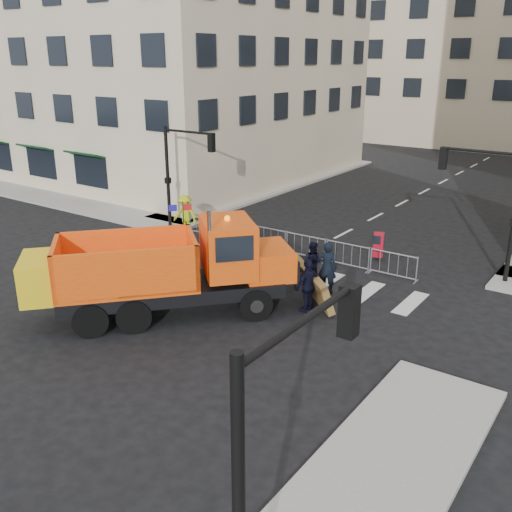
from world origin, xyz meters
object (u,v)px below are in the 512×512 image
Objects in this scene: cop_a at (327,267)px; newspaper_box at (378,245)px; worker at (185,215)px; cop_c at (308,286)px; plow_truck at (164,268)px; cop_b at (312,262)px.

newspaper_box is at bearing -104.02° from cop_a.
cop_c is at bearing -31.77° from worker.
cop_b is (2.69, 5.62, -0.91)m from plow_truck.
newspaper_box is at bearing 6.68° from worker.
cop_a is at bearing -21.71° from worker.
cop_b is at bearing -19.85° from worker.
cop_a is (3.65, 5.11, -0.76)m from plow_truck.
cop_c reaches higher than cop_b.
cop_b is 0.89× the size of cop_c.
cop_a is 9.52m from worker.
cop_c is (1.24, -2.44, 0.11)m from cop_b.
cop_c is (3.94, 3.17, -0.80)m from plow_truck.
cop_c is 1.80× the size of newspaper_box.
worker is (-5.61, 7.30, -0.62)m from plow_truck.
cop_b is (-0.95, 0.51, -0.15)m from cop_a.
plow_truck reaches higher than newspaper_box.
cop_b reaches higher than newspaper_box.
cop_a is 1.96m from cop_c.
cop_b is at bearing -122.81° from newspaper_box.
plow_truck reaches higher than cop_c.
cop_c is at bearing -107.23° from newspaper_box.
cop_a is 4.72m from newspaper_box.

